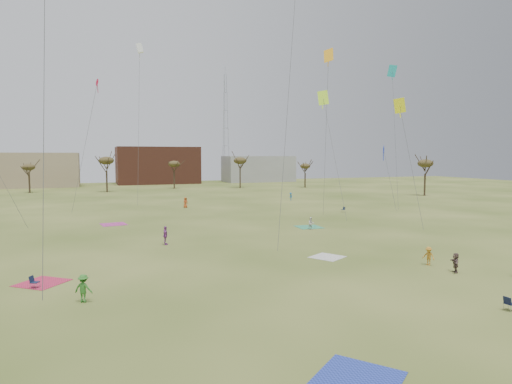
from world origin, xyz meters
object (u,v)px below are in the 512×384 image
object	(u,v)px
camp_chair_center	(509,306)
radio_tower	(225,128)
camp_chair_left	(35,285)
camp_chair_right	(343,211)
flyer_near_center	(83,288)

from	to	relation	value
camp_chair_center	radio_tower	world-z (taller)	radio_tower
radio_tower	camp_chair_left	bearing A→B (deg)	-112.17
camp_chair_left	camp_chair_right	distance (m)	51.06
flyer_near_center	camp_chair_right	world-z (taller)	flyer_near_center
flyer_near_center	camp_chair_left	world-z (taller)	flyer_near_center
camp_chair_center	camp_chair_right	distance (m)	46.14
camp_chair_center	radio_tower	xyz separation A→B (m)	(22.54, 136.19, 18.95)
camp_chair_left	radio_tower	size ratio (longest dim) A/B	0.02
camp_chair_left	camp_chair_center	world-z (taller)	same
flyer_near_center	camp_chair_center	xyz separation A→B (m)	(23.71, -10.38, -0.63)
camp_chair_center	radio_tower	size ratio (longest dim) A/B	0.02
flyer_near_center	camp_chair_center	distance (m)	25.89
flyer_near_center	radio_tower	world-z (taller)	radio_tower
radio_tower	flyer_near_center	bearing A→B (deg)	-110.18
flyer_near_center	camp_chair_left	bearing A→B (deg)	-24.59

